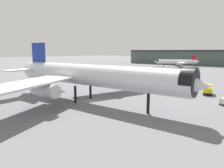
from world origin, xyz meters
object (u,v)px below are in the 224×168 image
(airliner_far_taxiway, at_px, (177,62))
(traffic_cone_near_nose, at_px, (85,83))
(service_truck_front, at_px, (208,89))
(airliner_near_gate, at_px, (89,76))
(traffic_cone_wingtip, at_px, (4,91))

(airliner_far_taxiway, xyz_separation_m, traffic_cone_near_nose, (13.95, -115.53, -4.16))
(service_truck_front, bearing_deg, traffic_cone_near_nose, -93.19)
(airliner_near_gate, bearing_deg, traffic_cone_wingtip, -168.10)
(traffic_cone_near_nose, xyz_separation_m, traffic_cone_wingtip, (-6.52, -30.07, 0.05))
(airliner_near_gate, height_order, traffic_cone_wingtip, airliner_near_gate)
(service_truck_front, bearing_deg, airliner_far_taxiway, -167.55)
(airliner_far_taxiway, relative_size, service_truck_front, 5.71)
(service_truck_front, xyz_separation_m, traffic_cone_near_nose, (-45.68, -11.55, -1.31))
(service_truck_front, bearing_deg, traffic_cone_wingtip, -68.81)
(airliner_near_gate, relative_size, airliner_far_taxiway, 1.78)
(airliner_far_taxiway, bearing_deg, service_truck_front, 85.02)
(airliner_near_gate, distance_m, traffic_cone_wingtip, 34.07)
(service_truck_front, xyz_separation_m, traffic_cone_wingtip, (-52.19, -41.62, -1.26))
(airliner_near_gate, distance_m, service_truck_front, 38.14)
(airliner_far_taxiway, distance_m, traffic_cone_near_nose, 116.44)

